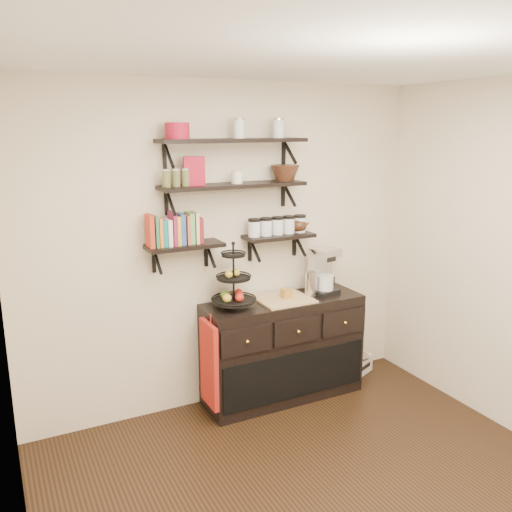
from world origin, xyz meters
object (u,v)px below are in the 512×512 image
(coffee_maker, at_px, (323,271))
(radio, at_px, (358,364))
(sideboard, at_px, (283,349))
(fruit_stand, at_px, (234,286))

(coffee_maker, xyz_separation_m, radio, (0.47, 0.04, -1.00))
(coffee_maker, bearing_deg, radio, -5.18)
(coffee_maker, bearing_deg, sideboard, 173.38)
(sideboard, bearing_deg, fruit_stand, 179.51)
(fruit_stand, bearing_deg, sideboard, -0.49)
(fruit_stand, height_order, coffee_maker, fruit_stand)
(radio, bearing_deg, coffee_maker, 160.97)
(sideboard, xyz_separation_m, fruit_stand, (-0.46, 0.00, 0.63))
(sideboard, xyz_separation_m, coffee_maker, (0.41, 0.03, 0.64))
(sideboard, height_order, radio, sideboard)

